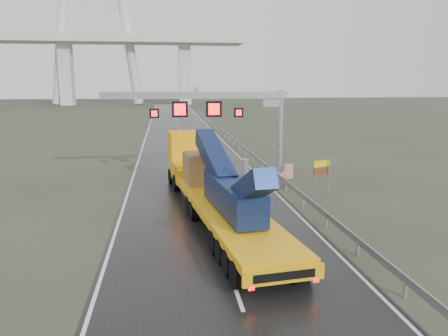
{
  "coord_description": "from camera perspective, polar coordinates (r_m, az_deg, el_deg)",
  "views": [
    {
      "loc": [
        -2.53,
        -16.83,
        7.82
      ],
      "look_at": [
        0.63,
        6.33,
        3.2
      ],
      "focal_mm": 35.0,
      "sensor_mm": 36.0,
      "label": 1
    }
  ],
  "objects": [
    {
      "name": "ground",
      "position": [
        18.73,
        0.72,
        -13.5
      ],
      "size": [
        400.0,
        400.0,
        0.0
      ],
      "primitive_type": "plane",
      "color": "#313827",
      "rests_on": "ground"
    },
    {
      "name": "road",
      "position": [
        57.42,
        -5.18,
        3.31
      ],
      "size": [
        11.0,
        200.0,
        0.02
      ],
      "primitive_type": "cube",
      "color": "black",
      "rests_on": "ground"
    },
    {
      "name": "guardrail",
      "position": [
        48.15,
        2.64,
        2.66
      ],
      "size": [
        0.2,
        140.0,
        1.4
      ],
      "primitive_type": null,
      "color": "gray",
      "rests_on": "ground"
    },
    {
      "name": "sign_gantry",
      "position": [
        35.2,
        -0.19,
        7.58
      ],
      "size": [
        14.9,
        1.2,
        7.42
      ],
      "color": "silver",
      "rests_on": "ground"
    },
    {
      "name": "heavy_haul_truck",
      "position": [
        27.21,
        -2.04,
        -1.4
      ],
      "size": [
        5.55,
        21.07,
        4.9
      ],
      "rotation": [
        0.0,
        0.0,
        0.12
      ],
      "color": "orange",
      "rests_on": "ground"
    },
    {
      "name": "exit_sign_pair",
      "position": [
        30.73,
        12.66,
        -0.37
      ],
      "size": [
        1.4,
        0.68,
        2.59
      ],
      "rotation": [
        0.0,
        0.0,
        0.42
      ],
      "color": "#9B9EA3",
      "rests_on": "ground"
    },
    {
      "name": "striped_barrier",
      "position": [
        36.32,
        8.46,
        -0.43
      ],
      "size": [
        0.77,
        0.53,
        1.18
      ],
      "primitive_type": "cube",
      "rotation": [
        0.0,
        0.0,
        -0.25
      ],
      "color": "red",
      "rests_on": "ground"
    }
  ]
}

